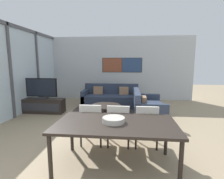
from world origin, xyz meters
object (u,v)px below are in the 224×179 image
object	(u,v)px
coffee_table	(106,108)
fruit_bowl	(114,120)
sofa_main	(111,98)
dining_chair_left	(92,121)
dining_chair_centre	(119,123)
sofa_side	(146,109)
tv_console	(43,106)
television	(41,89)
dining_chair_right	(146,123)
dining_table	(116,126)

from	to	relation	value
coffee_table	fruit_bowl	distance (m)	2.78
sofa_main	coffee_table	world-z (taller)	sofa_main
sofa_main	coffee_table	distance (m)	1.36
sofa_main	dining_chair_left	world-z (taller)	dining_chair_left
dining_chair_centre	fruit_bowl	size ratio (longest dim) A/B	2.45
sofa_side	dining_chair_left	size ratio (longest dim) A/B	1.86
tv_console	coffee_table	distance (m)	2.17
sofa_side	dining_chair_left	xyz separation A→B (m)	(-1.25, -1.90, 0.21)
television	dining_chair_left	world-z (taller)	television
coffee_table	dining_chair_centre	xyz separation A→B (m)	(0.52, -1.98, 0.22)
sofa_main	coffee_table	xyz separation A→B (m)	(-0.00, -1.36, -0.01)
dining_chair_centre	dining_chair_right	xyz separation A→B (m)	(0.54, 0.01, 0.00)
tv_console	fruit_bowl	world-z (taller)	fruit_bowl
sofa_side	dining_chair_right	size ratio (longest dim) A/B	1.86
dining_chair_left	dining_chair_right	size ratio (longest dim) A/B	1.00
television	sofa_side	size ratio (longest dim) A/B	0.66
sofa_main	dining_chair_left	size ratio (longest dim) A/B	2.50
tv_console	dining_chair_right	xyz separation A→B (m)	(3.23, -2.10, 0.25)
television	coffee_table	size ratio (longest dim) A/B	1.16
sofa_side	coffee_table	bearing A→B (deg)	87.22
coffee_table	dining_chair_right	world-z (taller)	dining_chair_right
sofa_main	dining_chair_left	xyz separation A→B (m)	(-0.03, -3.32, 0.21)
sofa_side	fruit_bowl	distance (m)	2.78
dining_chair_centre	sofa_main	bearing A→B (deg)	98.81
sofa_side	coffee_table	distance (m)	1.23
tv_console	dining_chair_left	bearing A→B (deg)	-44.40
sofa_side	tv_console	bearing A→B (deg)	86.71
tv_console	television	bearing A→B (deg)	90.00
dining_chair_right	fruit_bowl	xyz separation A→B (m)	(-0.58, -0.72, 0.30)
tv_console	dining_table	xyz separation A→B (m)	(2.68, -2.83, 0.44)
television	dining_chair_right	bearing A→B (deg)	-33.10
dining_table	sofa_main	bearing A→B (deg)	97.27
tv_console	sofa_side	xyz separation A→B (m)	(3.40, -0.20, 0.04)
sofa_main	dining_chair_centre	xyz separation A→B (m)	(0.52, -3.34, 0.21)
tv_console	television	size ratio (longest dim) A/B	1.37
tv_console	sofa_side	size ratio (longest dim) A/B	0.91
fruit_bowl	dining_chair_centre	bearing A→B (deg)	87.22
sofa_side	dining_chair_right	world-z (taller)	dining_chair_right
dining_table	dining_chair_centre	size ratio (longest dim) A/B	2.18
television	dining_table	bearing A→B (deg)	-46.50
tv_console	sofa_main	distance (m)	2.49
coffee_table	dining_chair_right	xyz separation A→B (m)	(1.06, -1.97, 0.22)
dining_chair_right	sofa_main	bearing A→B (deg)	107.66
sofa_main	fruit_bowl	bearing A→B (deg)	-83.21
coffee_table	dining_chair_left	size ratio (longest dim) A/B	1.06
television	dining_table	world-z (taller)	television
dining_chair_left	sofa_main	bearing A→B (deg)	89.56
dining_table	dining_chair_left	xyz separation A→B (m)	(-0.54, 0.73, -0.19)
sofa_side	fruit_bowl	size ratio (longest dim) A/B	4.57
coffee_table	dining_table	bearing A→B (deg)	-79.12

